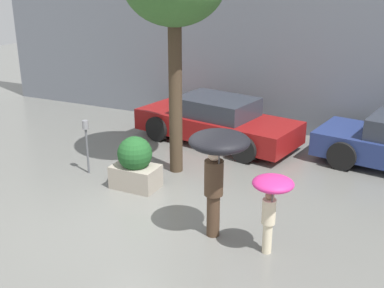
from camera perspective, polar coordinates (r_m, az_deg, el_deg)
The scene contains 7 objects.
ground_plane at distance 9.40m, azimuth -6.41°, elevation -8.69°, with size 40.00×40.00×0.00m, color slate.
building_facade at distance 14.26m, azimuth 7.31°, elevation 13.73°, with size 18.00×0.30×6.00m.
planter_box at distance 10.45m, azimuth -6.74°, elevation -2.34°, with size 1.00×0.75×1.16m.
person_adult at distance 8.03m, azimuth 3.08°, elevation -1.25°, with size 1.02×1.02×1.99m.
person_child at distance 7.81m, azimuth 9.42°, elevation -5.92°, with size 0.67×0.67×1.42m.
parked_car_near at distance 13.19m, azimuth 2.92°, elevation 2.69°, with size 4.73×2.56×1.26m.
parking_meter at distance 11.25m, azimuth -12.44°, elevation 0.97°, with size 0.14×0.14×1.29m.
Camera 1 is at (4.47, -6.96, 4.45)m, focal length 45.00 mm.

